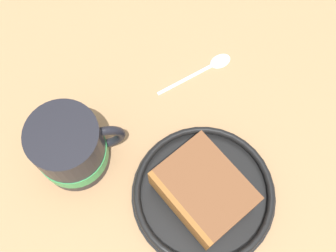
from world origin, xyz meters
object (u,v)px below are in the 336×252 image
object	(u,v)px
small_plate	(204,194)
teaspoon	(210,66)
cake_slice	(204,190)
tea_mug	(70,145)

from	to	relation	value
small_plate	teaspoon	world-z (taller)	small_plate
small_plate	teaspoon	bearing A→B (deg)	-21.73
cake_slice	tea_mug	size ratio (longest dim) A/B	1.15
cake_slice	tea_mug	bearing A→B (deg)	54.23
cake_slice	teaspoon	distance (cm)	18.12
tea_mug	small_plate	bearing A→B (deg)	-124.98
cake_slice	tea_mug	distance (cm)	16.26
small_plate	tea_mug	distance (cm)	16.75
small_plate	cake_slice	xyz separation A→B (cm)	(-0.10, 0.25, 2.50)
teaspoon	small_plate	bearing A→B (deg)	158.27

